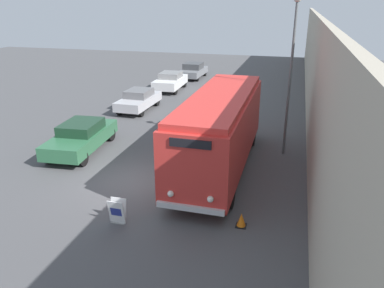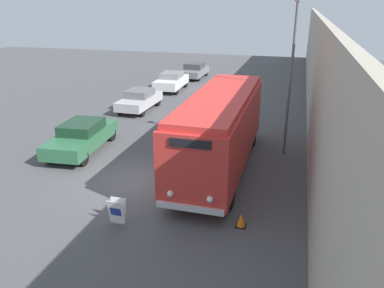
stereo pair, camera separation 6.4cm
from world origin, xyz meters
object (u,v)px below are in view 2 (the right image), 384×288
vintage_bus (220,128)px  parked_car_far (171,81)px  traffic_cone (241,220)px  parked_car_distant (194,71)px  sign_board (117,211)px  parked_car_mid (140,100)px  streetlamp (293,57)px  parked_car_near (82,136)px

vintage_bus → parked_car_far: 16.07m
traffic_cone → parked_car_far: bearing=115.2°
parked_car_distant → traffic_cone: size_ratio=8.79×
traffic_cone → sign_board: bearing=-167.6°
vintage_bus → parked_car_far: size_ratio=2.20×
parked_car_far → traffic_cone: (8.80, -18.74, -0.54)m
parked_car_mid → streetlamp: bearing=-27.8°
parked_car_mid → parked_car_far: bearing=89.7°
streetlamp → vintage_bus: bearing=-137.1°
sign_board → vintage_bus: bearing=65.7°
sign_board → parked_car_mid: bearing=110.2°
vintage_bus → traffic_cone: 4.98m
vintage_bus → sign_board: 5.98m
parked_car_far → traffic_cone: 20.71m
vintage_bus → parked_car_far: bearing=116.4°
vintage_bus → parked_car_distant: vintage_bus is taller
parked_car_far → parked_car_distant: (0.40, 5.68, -0.06)m
parked_car_near → vintage_bus: bearing=-6.7°
parked_car_far → traffic_cone: bearing=-66.6°
sign_board → parked_car_near: (-4.61, 5.47, 0.35)m
parked_car_far → parked_car_distant: parked_car_far is taller
sign_board → streetlamp: 10.25m
parked_car_distant → traffic_cone: bearing=-70.2°
traffic_cone → vintage_bus: bearing=110.9°
parked_car_near → parked_car_distant: bearing=84.1°
parked_car_mid → traffic_cone: 15.22m
parked_car_near → parked_car_distant: parked_car_near is taller
sign_board → parked_car_far: bearing=103.6°
parked_car_mid → traffic_cone: size_ratio=8.76×
sign_board → streetlamp: (5.11, 7.81, 4.25)m
vintage_bus → streetlamp: (2.72, 2.52, 2.77)m
traffic_cone → streetlamp: bearing=81.4°
sign_board → parked_car_distant: bearing=99.7°
parked_car_distant → streetlamp: bearing=-60.8°
vintage_bus → parked_car_near: vintage_bus is taller
vintage_bus → parked_car_far: (-7.13, 14.36, -1.12)m
streetlamp → traffic_cone: size_ratio=15.25×
parked_car_far → traffic_cone: parked_car_far is taller
parked_car_distant → traffic_cone: (8.41, -24.43, -0.49)m
vintage_bus → parked_car_mid: 10.81m
sign_board → traffic_cone: size_ratio=1.81×
sign_board → streetlamp: bearing=56.8°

